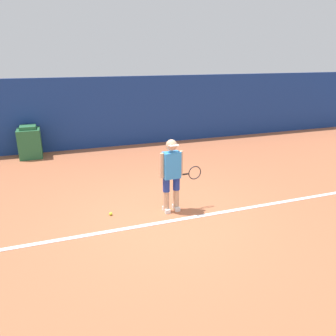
{
  "coord_description": "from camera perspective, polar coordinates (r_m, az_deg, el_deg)",
  "views": [
    {
      "loc": [
        -1.89,
        -5.36,
        3.01
      ],
      "look_at": [
        0.21,
        0.55,
        0.86
      ],
      "focal_mm": 35.0,
      "sensor_mm": 36.0,
      "label": 1
    }
  ],
  "objects": [
    {
      "name": "tennis_ball",
      "position": [
        6.68,
        -9.95,
        -7.85
      ],
      "size": [
        0.07,
        0.07,
        0.07
      ],
      "color": "#D1E533",
      "rests_on": "ground_plane"
    },
    {
      "name": "tennis_player",
      "position": [
        6.47,
        0.68,
        -0.82
      ],
      "size": [
        0.91,
        0.29,
        1.5
      ],
      "rotation": [
        0.0,
        0.0,
        0.07
      ],
      "color": "tan",
      "rests_on": "ground_plane"
    },
    {
      "name": "covered_chair",
      "position": [
        11.03,
        -22.92,
        4.14
      ],
      "size": [
        0.66,
        0.74,
        1.0
      ],
      "color": "#28663D",
      "rests_on": "ground_plane"
    },
    {
      "name": "back_wall",
      "position": [
        11.48,
        -9.98,
        9.51
      ],
      "size": [
        24.0,
        0.1,
        2.37
      ],
      "color": "navy",
      "rests_on": "ground_plane"
    },
    {
      "name": "court_baseline",
      "position": [
        6.35,
        0.14,
        -9.29
      ],
      "size": [
        21.6,
        0.1,
        0.01
      ],
      "color": "white",
      "rests_on": "ground_plane"
    },
    {
      "name": "ground_plane",
      "position": [
        6.43,
        -0.15,
        -8.97
      ],
      "size": [
        24.0,
        24.0,
        0.0
      ],
      "primitive_type": "plane",
      "color": "#B76642"
    }
  ]
}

